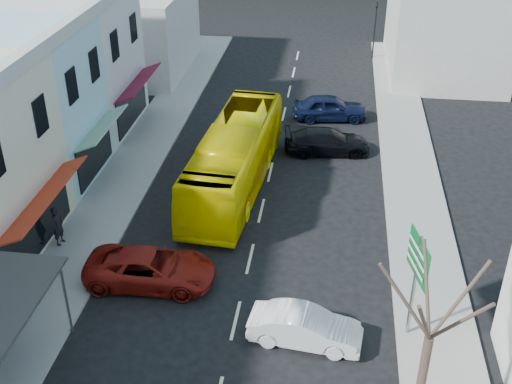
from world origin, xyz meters
The scene contains 14 objects.
ground centered at (0.00, 0.00, 0.00)m, with size 120.00×120.00×0.00m, color black.
sidewalk_left centered at (-7.50, 10.00, 0.07)m, with size 3.00×52.00×0.15m, color gray.
sidewalk_right centered at (7.50, 10.00, 0.07)m, with size 3.00×52.00×0.15m, color gray.
distant_block_left centered at (-12.00, 27.00, 3.00)m, with size 8.00×10.00×6.00m, color #B7B2A8.
distant_block_right centered at (11.00, 30.00, 3.50)m, with size 8.00×12.00×7.00m, color #B7B2A8.
bus centered at (-1.65, 10.22, 1.55)m, with size 2.50×11.60×3.10m, color #F5DB00.
car_white centered at (2.68, -0.82, 0.70)m, with size 1.80×4.40×1.40m, color silver.
car_red centered at (-3.79, 1.82, 0.70)m, with size 1.90×4.60×1.40m, color maroon.
car_black_near centered at (2.94, 14.76, 0.70)m, with size 1.84×4.50×1.40m, color black.
car_navy_mid centered at (2.93, 19.51, 0.70)m, with size 1.80×4.40×1.40m, color black.
pedestrian_left centered at (-8.50, 3.86, 1.00)m, with size 0.60×0.40×1.70m, color black.
direction_sign centered at (6.40, 0.02, 2.20)m, with size 0.66×1.98×4.39m, color #075D26, non-canonical shape.
street_tree centered at (6.30, -4.24, 3.78)m, with size 2.86×2.86×7.56m, color #382A21, non-canonical shape.
traffic_signal centered at (5.96, 31.99, 2.25)m, with size 0.62×0.97×4.51m, color black, non-canonical shape.
Camera 1 is at (3.19, -18.40, 16.50)m, focal length 45.00 mm.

